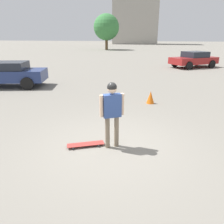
{
  "coord_description": "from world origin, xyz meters",
  "views": [
    {
      "loc": [
        1.05,
        -5.16,
        2.85
      ],
      "look_at": [
        0.0,
        0.0,
        0.99
      ],
      "focal_mm": 35.0,
      "sensor_mm": 36.0,
      "label": 1
    }
  ],
  "objects": [
    {
      "name": "person",
      "position": [
        0.0,
        0.0,
        1.12
      ],
      "size": [
        0.58,
        0.39,
        1.76
      ],
      "rotation": [
        0.0,
        0.0,
        0.5
      ],
      "color": "#7A6B56",
      "rests_on": "ground_plane"
    },
    {
      "name": "car_parked_near",
      "position": [
        -7.25,
        5.98,
        0.76
      ],
      "size": [
        4.35,
        2.65,
        1.43
      ],
      "rotation": [
        0.0,
        0.0,
        -2.89
      ],
      "color": "navy",
      "rests_on": "ground_plane"
    },
    {
      "name": "ground_plane",
      "position": [
        0.0,
        0.0,
        0.0
      ],
      "size": [
        220.0,
        220.0,
        0.0
      ],
      "primitive_type": "plane",
      "color": "gray"
    },
    {
      "name": "car_parked_far",
      "position": [
        4.38,
        16.61,
        0.76
      ],
      "size": [
        4.64,
        4.06,
        1.44
      ],
      "rotation": [
        0.0,
        0.0,
        -2.53
      ],
      "color": "maroon",
      "rests_on": "ground_plane"
    },
    {
      "name": "skateboard",
      "position": [
        -0.7,
        -0.13,
        0.06
      ],
      "size": [
        1.0,
        0.62,
        0.07
      ],
      "rotation": [
        0.0,
        0.0,
        -2.72
      ],
      "color": "#A5332D",
      "rests_on": "ground_plane"
    },
    {
      "name": "traffic_cone",
      "position": [
        0.87,
        4.24,
        0.27
      ],
      "size": [
        0.34,
        0.34,
        0.54
      ],
      "color": "orange",
      "rests_on": "ground_plane"
    },
    {
      "name": "building_block_distant",
      "position": [
        -6.7,
        73.81,
        10.96
      ],
      "size": [
        14.65,
        9.17,
        21.92
      ],
      "color": "#9E998E",
      "rests_on": "ground_plane"
    },
    {
      "name": "tree_distant",
      "position": [
        -9.45,
        40.86,
        4.37
      ],
      "size": [
        5.15,
        5.15,
        6.96
      ],
      "color": "brown",
      "rests_on": "ground_plane"
    }
  ]
}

